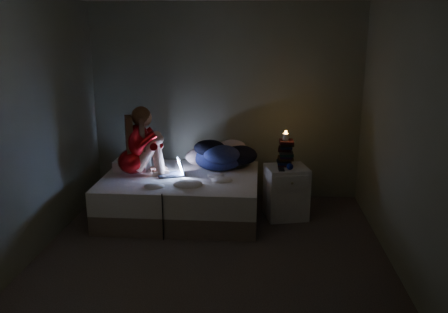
# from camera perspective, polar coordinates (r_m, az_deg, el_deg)

# --- Properties ---
(floor) EXTENTS (3.60, 3.80, 0.02)m
(floor) POSITION_cam_1_polar(r_m,az_deg,el_deg) (4.84, -1.55, -12.48)
(floor) COLOR #292321
(floor) RESTS_ON ground
(wall_back) EXTENTS (3.60, 0.02, 2.60)m
(wall_back) POSITION_cam_1_polar(r_m,az_deg,el_deg) (6.25, 0.19, 6.66)
(wall_back) COLOR #646951
(wall_back) RESTS_ON ground
(wall_front) EXTENTS (3.60, 0.02, 2.60)m
(wall_front) POSITION_cam_1_polar(r_m,az_deg,el_deg) (2.57, -6.20, -6.51)
(wall_front) COLOR #646951
(wall_front) RESTS_ON ground
(wall_left) EXTENTS (0.02, 3.80, 2.60)m
(wall_left) POSITION_cam_1_polar(r_m,az_deg,el_deg) (4.91, -23.19, 2.97)
(wall_left) COLOR #646951
(wall_left) RESTS_ON ground
(wall_right) EXTENTS (0.02, 3.80, 2.60)m
(wall_right) POSITION_cam_1_polar(r_m,az_deg,el_deg) (4.56, 21.58, 2.25)
(wall_right) COLOR #646951
(wall_right) RESTS_ON ground
(bed) EXTENTS (1.88, 1.41, 0.52)m
(bed) POSITION_cam_1_polar(r_m,az_deg,el_deg) (5.79, -5.29, -4.79)
(bed) COLOR beige
(bed) RESTS_ON ground
(pillow) EXTENTS (0.43, 0.30, 0.12)m
(pillow) POSITION_cam_1_polar(r_m,az_deg,el_deg) (6.05, -11.26, -0.96)
(pillow) COLOR silver
(pillow) RESTS_ON bed
(woman) EXTENTS (0.61, 0.50, 0.85)m
(woman) POSITION_cam_1_polar(r_m,az_deg,el_deg) (5.69, -11.35, 1.81)
(woman) COLOR #870008
(woman) RESTS_ON bed
(laptop) EXTENTS (0.37, 0.32, 0.22)m
(laptop) POSITION_cam_1_polar(r_m,az_deg,el_deg) (5.69, -6.67, -1.27)
(laptop) COLOR black
(laptop) RESTS_ON bed
(clothes_pile) EXTENTS (0.66, 0.53, 0.40)m
(clothes_pile) POSITION_cam_1_polar(r_m,az_deg,el_deg) (5.93, -0.69, 0.40)
(clothes_pile) COLOR navy
(clothes_pile) RESTS_ON bed
(nightstand) EXTENTS (0.57, 0.53, 0.64)m
(nightstand) POSITION_cam_1_polar(r_m,az_deg,el_deg) (5.75, 7.65, -4.36)
(nightstand) COLOR beige
(nightstand) RESTS_ON ground
(book_stack) EXTENTS (0.19, 0.25, 0.30)m
(book_stack) POSITION_cam_1_polar(r_m,az_deg,el_deg) (5.67, 7.53, 0.40)
(book_stack) COLOR black
(book_stack) RESTS_ON nightstand
(candle) EXTENTS (0.07, 0.07, 0.08)m
(candle) POSITION_cam_1_polar(r_m,az_deg,el_deg) (5.62, 7.60, 2.30)
(candle) COLOR beige
(candle) RESTS_ON book_stack
(phone) EXTENTS (0.09, 0.15, 0.01)m
(phone) POSITION_cam_1_polar(r_m,az_deg,el_deg) (5.54, 6.80, -1.50)
(phone) COLOR black
(phone) RESTS_ON nightstand
(blue_orb) EXTENTS (0.08, 0.08, 0.08)m
(blue_orb) POSITION_cam_1_polar(r_m,az_deg,el_deg) (5.52, 7.84, -1.25)
(blue_orb) COLOR #08135D
(blue_orb) RESTS_ON nightstand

